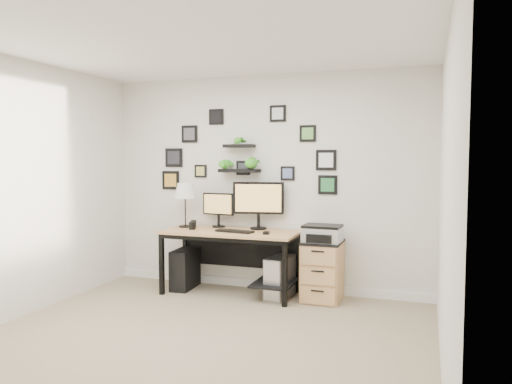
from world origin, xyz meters
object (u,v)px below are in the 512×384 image
at_px(monitor_left, 218,207).
at_px(monitor_right, 258,201).
at_px(pc_tower_grey, 280,277).
at_px(file_cabinet, 322,271).
at_px(mug, 192,226).
at_px(printer, 322,233).
at_px(pc_tower_black, 185,269).
at_px(desk, 234,241).
at_px(table_lamp, 185,192).

height_order(monitor_left, monitor_right, monitor_right).
xyz_separation_m(pc_tower_grey, file_cabinet, (0.48, 0.06, 0.10)).
xyz_separation_m(monitor_left, mug, (-0.22, -0.28, -0.20)).
bearing_deg(printer, pc_tower_black, -179.68).
bearing_deg(pc_tower_grey, printer, 2.09).
height_order(desk, file_cabinet, desk).
bearing_deg(desk, file_cabinet, 3.19).
height_order(monitor_left, file_cabinet, monitor_left).
distance_m(pc_tower_black, printer, 1.78).
xyz_separation_m(monitor_right, file_cabinet, (0.81, -0.13, -0.75)).
bearing_deg(table_lamp, pc_tower_grey, -3.55).
relative_size(mug, pc_tower_black, 0.19).
relative_size(monitor_right, pc_tower_black, 1.25).
height_order(table_lamp, mug, table_lamp).
xyz_separation_m(monitor_right, pc_tower_grey, (0.33, -0.19, -0.85)).
bearing_deg(pc_tower_grey, pc_tower_black, 179.61).
height_order(monitor_right, file_cabinet, monitor_right).
xyz_separation_m(desk, file_cabinet, (1.05, 0.06, -0.29)).
relative_size(monitor_right, pc_tower_grey, 1.21).
distance_m(mug, printer, 1.56).
xyz_separation_m(monitor_left, table_lamp, (-0.39, -0.12, 0.19)).
relative_size(monitor_left, pc_tower_grey, 0.85).
height_order(pc_tower_grey, printer, printer).
bearing_deg(monitor_right, pc_tower_grey, -30.01).
bearing_deg(printer, monitor_left, 172.47).
relative_size(pc_tower_black, printer, 1.14).
relative_size(mug, printer, 0.21).
bearing_deg(monitor_right, pc_tower_black, -168.60).
bearing_deg(monitor_left, mug, -128.36).
distance_m(pc_tower_grey, printer, 0.72).
height_order(pc_tower_grey, file_cabinet, file_cabinet).
relative_size(table_lamp, mug, 6.05).
bearing_deg(mug, pc_tower_black, 148.03).
relative_size(desk, table_lamp, 2.93).
bearing_deg(pc_tower_grey, file_cabinet, 6.81).
height_order(desk, monitor_left, monitor_left).
bearing_deg(monitor_left, table_lamp, -163.41).
bearing_deg(mug, printer, 3.76).
bearing_deg(monitor_right, printer, -11.87).
bearing_deg(monitor_left, pc_tower_black, -153.28).
bearing_deg(pc_tower_black, file_cabinet, -1.83).
bearing_deg(file_cabinet, monitor_left, 174.15).
bearing_deg(mug, table_lamp, 136.83).
xyz_separation_m(table_lamp, pc_tower_black, (0.02, -0.07, -0.95)).
xyz_separation_m(table_lamp, file_cabinet, (1.73, -0.02, -0.85)).
bearing_deg(table_lamp, desk, -6.49).
distance_m(monitor_left, table_lamp, 0.45).
bearing_deg(table_lamp, file_cabinet, -0.64).
relative_size(monitor_right, printer, 1.43).
distance_m(mug, pc_tower_grey, 1.21).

